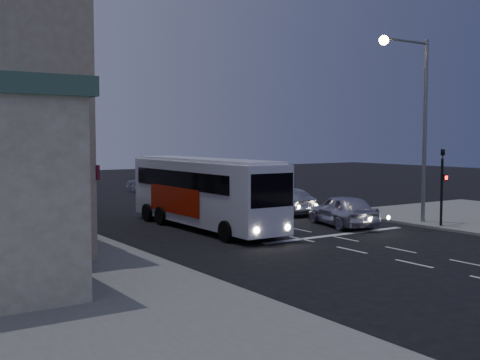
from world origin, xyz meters
TOP-DOWN VIEW (x-y plane):
  - ground at (0.00, 0.00)m, footprint 120.00×120.00m
  - road_markings at (1.29, 3.31)m, footprint 8.00×30.55m
  - tour_bus at (-1.93, 6.92)m, footprint 2.58×10.88m
  - car_suv at (4.05, 3.80)m, footprint 2.96×4.90m
  - car_sedan_a at (4.51, 9.19)m, footprint 1.60×4.39m
  - car_sedan_b at (4.37, 13.99)m, footprint 3.71×6.09m
  - car_sedan_c at (4.34, 19.25)m, footprint 2.84×5.59m
  - car_extra at (3.94, 25.41)m, footprint 2.30×4.46m
  - traffic_signal_main at (7.60, 0.78)m, footprint 0.25×0.35m
  - streetlight at (7.34, 2.20)m, footprint 3.32×0.44m
  - street_tree at (-8.21, 15.02)m, footprint 4.00×4.00m

SIDE VIEW (x-z plane):
  - ground at x=0.00m, z-range 0.00..0.00m
  - road_markings at x=1.29m, z-range 0.00..0.01m
  - car_extra at x=3.94m, z-range 0.00..1.40m
  - car_sedan_a at x=4.51m, z-range 0.00..1.44m
  - car_sedan_c at x=4.34m, z-range 0.00..1.51m
  - car_suv at x=4.05m, z-range 0.00..1.56m
  - car_sedan_b at x=4.37m, z-range 0.00..1.65m
  - tour_bus at x=-1.93m, z-range 0.14..3.47m
  - traffic_signal_main at x=7.60m, z-range 0.37..4.47m
  - street_tree at x=-8.21m, z-range 1.40..7.60m
  - streetlight at x=7.34m, z-range 1.23..10.23m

